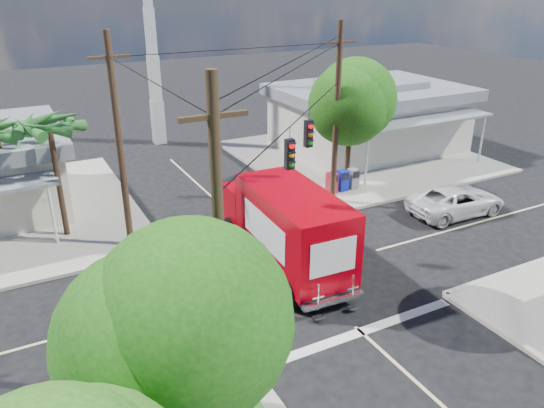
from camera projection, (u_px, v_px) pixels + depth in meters
ground at (296, 273)px, 20.93m from camera, size 120.00×120.00×0.00m
sidewalk_ne at (357, 156)px, 34.41m from camera, size 14.12×14.12×0.14m
road_markings at (315, 291)px, 19.73m from camera, size 32.00×32.00×0.01m
building_ne at (369, 116)px, 35.10m from camera, size 11.80×10.20×4.50m
radio_tower at (153, 61)px, 35.21m from camera, size 0.80×0.80×17.00m
tree_sw_front at (180, 342)px, 10.10m from camera, size 3.88×3.78×6.03m
tree_ne_front at (352, 102)px, 27.64m from camera, size 4.21×4.14×6.66m
tree_ne_back at (366, 100)px, 30.77m from camera, size 3.77×3.66×5.82m
palm_nw_front at (49, 128)px, 21.85m from camera, size 3.01×3.08×5.59m
utility_poles at (239, 154)px, 19.72m from camera, size 12.00×10.68×9.00m
vending_boxes at (343, 181)px, 28.48m from camera, size 1.90×0.50×1.10m
delivery_truck at (285, 226)px, 20.79m from camera, size 2.87×8.05×3.43m
parked_car at (457, 201)px, 25.91m from camera, size 5.08×2.51×1.39m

